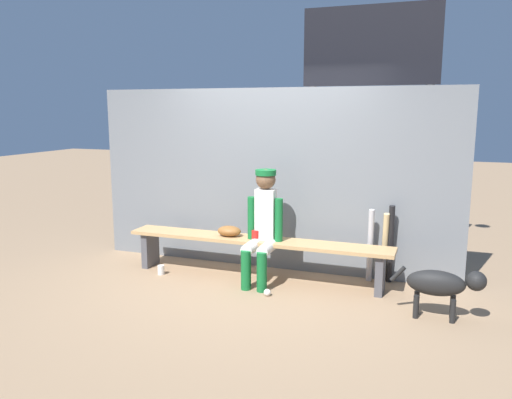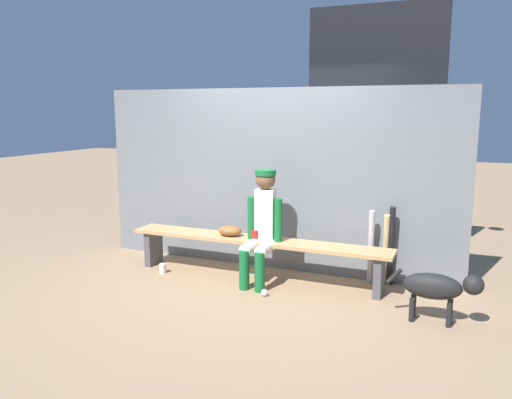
% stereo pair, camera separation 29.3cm
% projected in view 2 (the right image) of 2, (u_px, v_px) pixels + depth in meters
% --- Properties ---
extents(ground_plane, '(30.00, 30.00, 0.00)m').
position_uv_depth(ground_plane, '(256.00, 278.00, 5.85)').
color(ground_plane, '#937556').
extents(chainlink_fence, '(4.47, 0.03, 2.16)m').
position_uv_depth(chainlink_fence, '(271.00, 180.00, 6.07)').
color(chainlink_fence, slate).
rests_on(chainlink_fence, ground_plane).
extents(dugout_bench, '(3.08, 0.36, 0.47)m').
position_uv_depth(dugout_bench, '(256.00, 246.00, 5.78)').
color(dugout_bench, tan).
rests_on(dugout_bench, ground_plane).
extents(player_seated, '(0.41, 0.55, 1.26)m').
position_uv_depth(player_seated, '(262.00, 223.00, 5.59)').
color(player_seated, silver).
rests_on(player_seated, ground_plane).
extents(baseball_glove, '(0.28, 0.20, 0.12)m').
position_uv_depth(baseball_glove, '(230.00, 231.00, 5.88)').
color(baseball_glove, brown).
rests_on(baseball_glove, dugout_bench).
extents(bat_aluminum_silver, '(0.09, 0.16, 0.84)m').
position_uv_depth(bat_aluminum_silver, '(371.00, 247.00, 5.59)').
color(bat_aluminum_silver, '#B7B7BC').
rests_on(bat_aluminum_silver, ground_plane).
extents(bat_wood_natural, '(0.10, 0.22, 0.81)m').
position_uv_depth(bat_wood_natural, '(385.00, 249.00, 5.57)').
color(bat_wood_natural, tan).
rests_on(bat_wood_natural, ground_plane).
extents(bat_aluminum_black, '(0.07, 0.17, 0.89)m').
position_uv_depth(bat_aluminum_black, '(391.00, 246.00, 5.54)').
color(bat_aluminum_black, black).
rests_on(bat_aluminum_black, ground_plane).
extents(baseball, '(0.07, 0.07, 0.07)m').
position_uv_depth(baseball, '(264.00, 293.00, 5.29)').
color(baseball, white).
rests_on(baseball, ground_plane).
extents(cup_on_ground, '(0.08, 0.08, 0.11)m').
position_uv_depth(cup_on_ground, '(163.00, 268.00, 6.03)').
color(cup_on_ground, silver).
rests_on(cup_on_ground, ground_plane).
extents(cup_on_bench, '(0.08, 0.08, 0.11)m').
position_uv_depth(cup_on_bench, '(255.00, 235.00, 5.70)').
color(cup_on_bench, red).
rests_on(cup_on_bench, dugout_bench).
extents(scoreboard, '(1.99, 0.27, 3.44)m').
position_uv_depth(scoreboard, '(380.00, 72.00, 6.37)').
color(scoreboard, '#3F3F42').
rests_on(scoreboard, ground_plane).
extents(dog, '(0.84, 0.20, 0.49)m').
position_uv_depth(dog, '(439.00, 287.00, 4.58)').
color(dog, black).
rests_on(dog, ground_plane).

